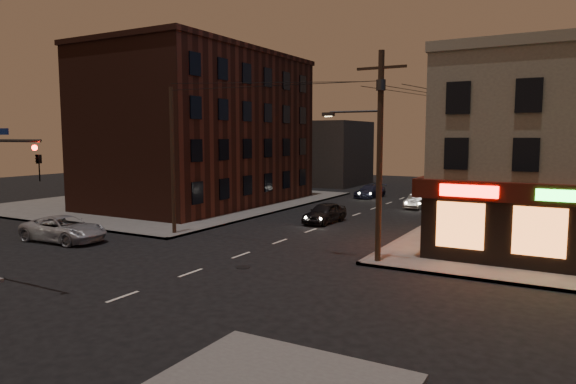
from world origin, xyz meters
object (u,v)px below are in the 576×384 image
Objects in this scene: sedan_near at (325,213)px; sedan_far at (370,191)px; suv_cross at (64,229)px; sedan_mid at (417,201)px; fire_hydrant at (425,237)px.

sedan_near is 0.96× the size of sedan_far.
sedan_far is at bearing -18.39° from suv_cross.
sedan_mid is at bearing -33.68° from suv_cross.
suv_cross is at bearing -98.03° from sedan_far.
sedan_mid is at bearing 106.94° from fire_hydrant.
sedan_far is (-6.23, 5.24, 0.04)m from sedan_mid.
sedan_near is 11.36m from sedan_mid.
fire_hydrant is at bearing -69.31° from sedan_mid.
suv_cross reaches higher than sedan_mid.
fire_hydrant is (8.30, -4.40, -0.19)m from sedan_near.
fire_hydrant is at bearing -24.53° from sedan_near.
sedan_near is at bearing -73.67° from sedan_far.
sedan_far is at bearing 118.01° from fire_hydrant.
sedan_far is (-2.54, 15.98, -0.08)m from sedan_near.
suv_cross is 28.03m from sedan_mid.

